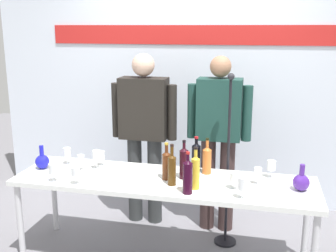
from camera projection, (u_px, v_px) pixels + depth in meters
back_wall at (194, 67)px, 4.40m from camera, size 4.53×0.11×3.00m
display_table at (164, 185)px, 3.30m from camera, size 2.42×0.67×0.73m
decanter_blue_left at (42, 161)px, 3.52m from camera, size 0.12×0.12×0.21m
decanter_blue_right at (301, 182)px, 3.04m from camera, size 0.12×0.12×0.21m
presenter_left at (144, 127)px, 3.95m from camera, size 0.64×0.22×1.68m
presenter_right at (219, 134)px, 3.79m from camera, size 0.59×0.22×1.67m
wine_bottle_0 at (184, 162)px, 3.27m from camera, size 0.07×0.07×0.32m
wine_bottle_1 at (207, 159)px, 3.39m from camera, size 0.07×0.07×0.31m
wine_bottle_2 at (195, 171)px, 3.06m from camera, size 0.06×0.06×0.33m
wine_bottle_3 at (196, 156)px, 3.45m from camera, size 0.08×0.08×0.30m
wine_bottle_4 at (172, 168)px, 3.14m from camera, size 0.06×0.06×0.33m
wine_bottle_5 at (188, 176)px, 2.97m from camera, size 0.07×0.07×0.32m
wine_bottle_6 at (167, 164)px, 3.26m from camera, size 0.07×0.07×0.30m
wine_glass_left_0 at (81, 159)px, 3.47m from camera, size 0.06×0.06×0.14m
wine_glass_left_1 at (53, 169)px, 3.20m from camera, size 0.07×0.07×0.15m
wine_glass_left_2 at (75, 172)px, 3.15m from camera, size 0.07×0.07×0.14m
wine_glass_left_3 at (96, 156)px, 3.49m from camera, size 0.07×0.07×0.17m
wine_glass_left_4 at (101, 156)px, 3.59m from camera, size 0.06×0.06×0.13m
wine_glass_left_5 at (67, 153)px, 3.61m from camera, size 0.07×0.07×0.15m
wine_glass_right_0 at (258, 172)px, 3.16m from camera, size 0.06×0.06×0.14m
wine_glass_right_1 at (242, 184)px, 2.89m from camera, size 0.06×0.06×0.16m
wine_glass_right_2 at (271, 166)px, 3.29m from camera, size 0.07×0.07×0.15m
wine_glass_right_3 at (235, 177)px, 3.06m from camera, size 0.07×0.07×0.13m
microphone_stand at (227, 189)px, 3.61m from camera, size 0.20×0.20×1.55m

